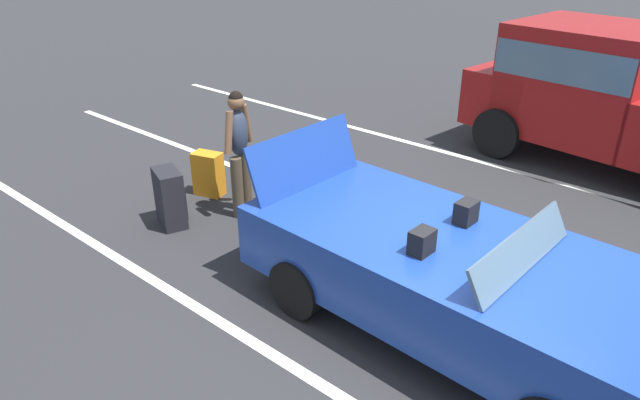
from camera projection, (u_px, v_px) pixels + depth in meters
ground_plane at (453, 330)px, 5.49m from camera, size 80.00×80.00×0.00m
lot_line_mid at (512, 271)px, 6.40m from camera, size 18.00×0.12×0.01m
lot_line_far at (591, 191)px, 8.24m from camera, size 18.00×0.12×0.01m
convertible_car at (479, 286)px, 5.11m from camera, size 4.22×1.96×1.53m
suitcase_large_black at (170, 198)px, 7.21m from camera, size 0.55×0.43×0.74m
suitcase_medium_bright at (209, 174)px, 8.04m from camera, size 0.45×0.35×0.62m
suitcase_small_carryon at (280, 186)px, 7.82m from camera, size 0.25×0.37×0.73m
traveler_person at (239, 147)px, 7.24m from camera, size 0.30×0.60×1.65m
parked_pickup_truck_near at (614, 96)px, 8.68m from camera, size 5.20×2.55×2.10m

